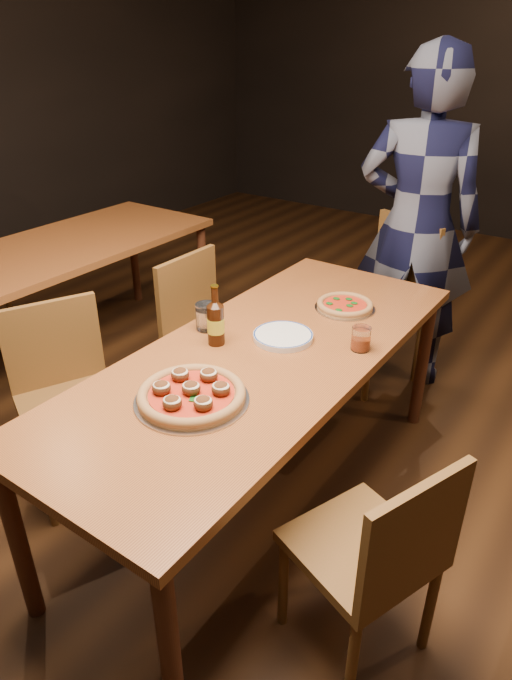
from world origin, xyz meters
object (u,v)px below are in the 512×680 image
Objects in this scene: chair_end at (375,301)px; diner at (417,226)px; table_left at (52,259)px; water_glass at (206,317)px; pizza_margherita at (345,305)px; chair_main_e at (361,546)px; beer_bottle at (216,324)px; chair_main_nw at (71,405)px; amber_glass at (361,339)px; chair_main_sw at (219,341)px; table_main at (263,367)px; plate_stack at (283,336)px; pizza_meatball at (192,394)px.

diner reaches higher than chair_end.
table_left is 1.43m from water_glass.
chair_main_e is at bearing -58.71° from pizza_margherita.
pizza_margherita is (1.78, 0.23, 0.09)m from table_left.
pizza_margherita is 1.11× the size of beer_bottle.
table_left is 2.43m from chair_main_e.
diner is at bearing 31.42° from table_left.
chair_main_e is 1.07m from water_glass.
pizza_margherita is 0.65m from beer_bottle.
chair_main_nw reaches higher than amber_glass.
chair_main_sw is 0.96m from chair_end.
chair_main_nw is 0.48× the size of diner.
chair_main_e is 1.90m from diner.
table_left is 2.03× the size of chair_end.
chair_end is at bearing 93.22° from table_main.
pizza_margherita is at bearing 81.48° from table_main.
chair_main_sw is 0.68m from plate_stack.
chair_end is 0.77m from pizza_margherita.
plate_stack is 0.99× the size of beer_bottle.
chair_main_e is (1.34, 0.03, -0.02)m from chair_main_nw.
chair_main_nw is 0.95m from plate_stack.
chair_main_nw is 0.81m from chair_main_sw.
pizza_meatball is 1.44× the size of pizza_margherita.
chair_main_sw is at bearing -102.36° from chair_main_e.
table_left is 1.72m from plate_stack.
pizza_margherita is 2.39× the size of water_glass.
table_main and table_left have the same top height.
amber_glass is (0.49, 0.28, -0.04)m from beer_bottle.
pizza_meatball is (0.07, -1.65, 0.28)m from chair_end.
plate_stack is at bearing 43.11° from beer_bottle.
beer_bottle is at bearing -34.59° from water_glass.
chair_main_sw is (0.17, 0.80, 0.01)m from chair_main_nw.
chair_end is at bearing 101.95° from pizza_margherita.
pizza_margherita is (0.08, 0.53, 0.09)m from table_main.
beer_bottle is 2.59× the size of amber_glass.
table_left is at bearing -85.26° from chair_main_e.
table_main is 0.39m from amber_glass.
diner is (0.07, 1.80, 0.14)m from pizza_meatball.
chair_main_sw is 1.08× the size of chair_main_e.
beer_bottle reaches higher than chair_main_nw.
chair_main_sw is at bearing 128.30° from beer_bottle.
chair_end is 1.11m from amber_glass.
diner is at bearing 74.89° from water_glass.
chair_main_e is 2.20× the size of pizza_meatball.
amber_glass is (0.30, 0.65, 0.02)m from pizza_meatball.
beer_bottle is at bearing -72.57° from chair_end.
diner is at bearing -141.51° from chair_main_e.
beer_bottle is at bearing 64.63° from diner.
beer_bottle is (-0.12, -1.28, 0.35)m from chair_end.
chair_main_sw reaches higher than amber_glass.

